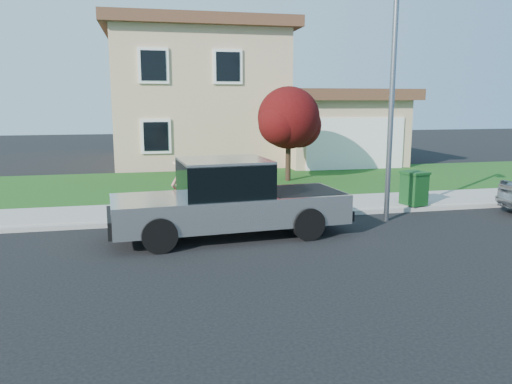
% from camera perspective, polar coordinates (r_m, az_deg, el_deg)
% --- Properties ---
extents(ground, '(80.00, 80.00, 0.00)m').
position_cam_1_polar(ground, '(10.61, 2.57, -6.77)').
color(ground, black).
rests_on(ground, ground).
extents(curb, '(40.00, 0.20, 0.12)m').
position_cam_1_polar(curb, '(13.55, 3.48, -2.71)').
color(curb, gray).
rests_on(curb, ground).
extents(sidewalk, '(40.00, 2.00, 0.15)m').
position_cam_1_polar(sidewalk, '(14.58, 2.29, -1.70)').
color(sidewalk, gray).
rests_on(sidewalk, ground).
extents(lawn, '(40.00, 7.00, 0.10)m').
position_cam_1_polar(lawn, '(18.90, -1.18, 1.01)').
color(lawn, '#154413').
rests_on(lawn, ground).
extents(house, '(14.00, 11.30, 6.85)m').
position_cam_1_polar(house, '(26.47, -3.94, 10.45)').
color(house, tan).
rests_on(house, ground).
extents(pickup_truck, '(5.65, 2.33, 1.81)m').
position_cam_1_polar(pickup_truck, '(11.60, -3.10, -0.97)').
color(pickup_truck, black).
rests_on(pickup_truck, ground).
extents(woman, '(0.68, 0.57, 1.76)m').
position_cam_1_polar(woman, '(12.70, -8.44, -0.12)').
color(woman, tan).
rests_on(woman, ground).
extents(ornamental_tree, '(2.60, 2.34, 3.57)m').
position_cam_1_polar(ornamental_tree, '(19.06, 3.85, 8.12)').
color(ornamental_tree, black).
rests_on(ornamental_tree, lawn).
extents(trash_bin, '(0.75, 0.81, 0.97)m').
position_cam_1_polar(trash_bin, '(15.14, 17.61, 0.45)').
color(trash_bin, '#0F3914').
rests_on(trash_bin, sidewalk).
extents(street_lamp, '(0.46, 0.75, 5.79)m').
position_cam_1_polar(street_lamp, '(13.22, 15.30, 10.79)').
color(street_lamp, slate).
rests_on(street_lamp, ground).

